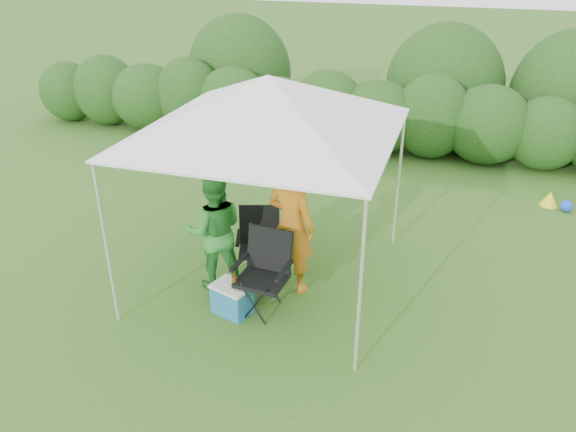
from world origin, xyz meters
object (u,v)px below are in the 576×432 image
(man, at_px, (291,226))
(chair_left, at_px, (259,238))
(cooler, at_px, (232,299))
(canopy, at_px, (268,105))
(woman, at_px, (215,231))
(chair_right, at_px, (265,267))

(man, bearing_deg, chair_left, -4.96)
(chair_left, height_order, man, man)
(man, relative_size, cooler, 3.31)
(canopy, relative_size, woman, 1.87)
(chair_right, bearing_deg, woman, 164.32)
(chair_right, bearing_deg, man, 75.70)
(woman, bearing_deg, chair_left, -160.75)
(man, xyz_separation_m, woman, (-0.98, -0.24, -0.10))
(canopy, distance_m, chair_left, 1.92)
(canopy, xyz_separation_m, man, (0.34, -0.15, -1.53))
(chair_left, bearing_deg, chair_right, -82.78)
(canopy, xyz_separation_m, cooler, (-0.20, -0.92, -2.26))
(man, distance_m, woman, 1.01)
(chair_right, relative_size, chair_left, 1.08)
(man, xyz_separation_m, cooler, (-0.54, -0.77, -0.73))
(woman, bearing_deg, canopy, -173.83)
(chair_left, bearing_deg, man, -39.40)
(woman, bearing_deg, chair_right, 134.97)
(canopy, bearing_deg, chair_left, 162.44)
(chair_right, height_order, man, man)
(chair_left, distance_m, cooler, 1.04)
(woman, relative_size, cooler, 2.94)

